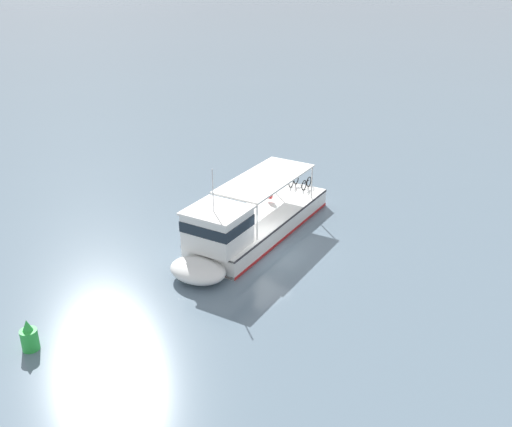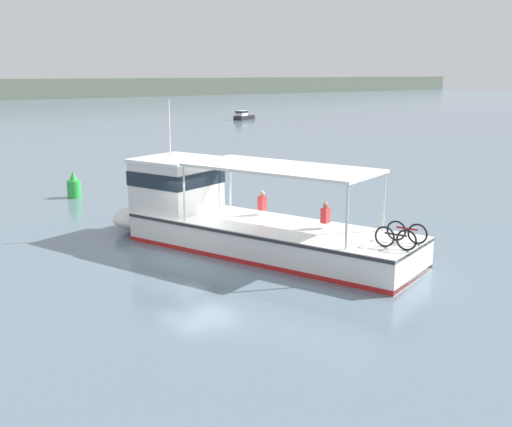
% 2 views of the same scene
% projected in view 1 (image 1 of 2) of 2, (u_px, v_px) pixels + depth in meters
% --- Properties ---
extents(ground_plane, '(400.00, 400.00, 0.00)m').
position_uv_depth(ground_plane, '(263.00, 253.00, 30.78)').
color(ground_plane, slate).
extents(ferry_main, '(6.73, 13.05, 5.32)m').
position_uv_depth(ferry_main, '(247.00, 227.00, 31.44)').
color(ferry_main, white).
rests_on(ferry_main, ground).
extents(channel_buoy, '(0.70, 0.70, 1.40)m').
position_uv_depth(channel_buoy, '(29.00, 337.00, 23.12)').
color(channel_buoy, green).
rests_on(channel_buoy, ground).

